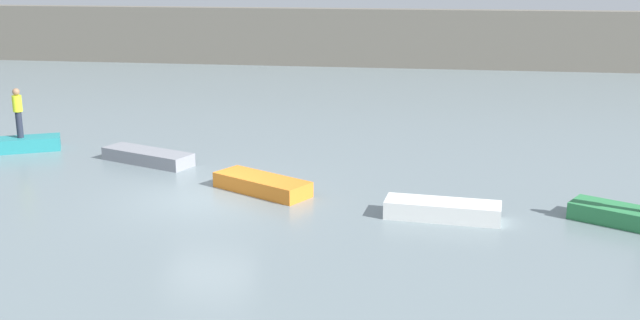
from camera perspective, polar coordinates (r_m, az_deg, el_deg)
ground_plane at (r=21.61m, az=-8.50°, el=-2.88°), size 120.00×120.00×0.00m
embankment_wall at (r=47.95m, az=1.16°, el=9.27°), size 80.00×1.20×3.58m
rowboat_teal at (r=28.57m, az=-21.67°, el=1.12°), size 2.73×1.96×0.48m
rowboat_grey at (r=25.65m, az=-12.91°, el=0.25°), size 3.38×2.09×0.43m
rowboat_orange at (r=21.95m, az=-4.41°, el=-1.86°), size 3.12×2.38×0.45m
rowboat_white at (r=19.93m, az=9.26°, el=-3.76°), size 3.06×1.20×0.46m
person_hiviz_shirt at (r=28.32m, az=-21.91°, el=3.53°), size 0.32×0.32×1.75m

